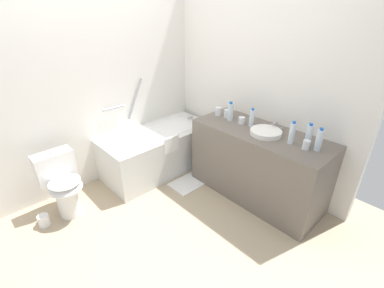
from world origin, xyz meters
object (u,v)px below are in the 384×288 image
water_bottle_2 (230,112)px  toilet_paper_roll (44,220)px  drinking_glass_0 (218,111)px  water_bottle_4 (292,133)px  water_bottle_1 (309,135)px  sink_faucet (276,126)px  water_bottle_3 (252,118)px  water_bottle_0 (319,140)px  drinking_glass_3 (227,114)px  drinking_glass_1 (242,120)px  bath_mat (191,182)px  toilet (62,183)px  bathtub (159,149)px  drinking_glass_2 (306,145)px  sink_basin (266,132)px

water_bottle_2 → toilet_paper_roll: bearing=160.6°
toilet_paper_roll → drinking_glass_0: bearing=-14.2°
water_bottle_4 → drinking_glass_0: bearing=87.4°
water_bottle_1 → water_bottle_4: (-0.09, 0.13, 0.00)m
water_bottle_1 → water_bottle_4: size_ratio=0.97×
sink_faucet → water_bottle_3: water_bottle_3 is taller
water_bottle_0 → water_bottle_4: 0.25m
drinking_glass_3 → toilet_paper_roll: 2.34m
sink_faucet → water_bottle_2: bearing=107.0°
sink_faucet → water_bottle_0: (-0.14, -0.53, 0.07)m
water_bottle_2 → drinking_glass_1: bearing=-85.1°
sink_faucet → water_bottle_3: 0.28m
bath_mat → sink_faucet: bearing=-53.5°
drinking_glass_1 → bath_mat: drinking_glass_1 is taller
toilet → sink_faucet: (1.94, -1.29, 0.49)m
bathtub → water_bottle_3: bearing=-63.6°
water_bottle_3 → drinking_glass_0: 0.49m
toilet → water_bottle_3: bearing=59.5°
drinking_glass_3 → drinking_glass_2: bearing=-94.1°
water_bottle_1 → bath_mat: water_bottle_1 is taller
drinking_glass_2 → bath_mat: 1.54m
water_bottle_4 → drinking_glass_1: bearing=85.9°
drinking_glass_2 → drinking_glass_3: 1.05m
drinking_glass_2 → water_bottle_2: bearing=87.8°
bathtub → drinking_glass_1: (0.51, -0.96, 0.57)m
bathtub → water_bottle_0: size_ratio=6.62×
water_bottle_1 → sink_faucet: bearing=75.6°
water_bottle_1 → drinking_glass_3: size_ratio=2.29×
drinking_glass_0 → drinking_glass_2: (-0.05, -1.17, -0.01)m
drinking_glass_1 → drinking_glass_0: bearing=90.1°
drinking_glass_1 → sink_basin: bearing=-97.8°
bathtub → drinking_glass_0: bathtub is taller
water_bottle_4 → water_bottle_3: bearing=82.4°
drinking_glass_1 → toilet_paper_roll: (-2.07, 0.89, -0.81)m
water_bottle_2 → water_bottle_0: bearing=-89.1°
sink_basin → water_bottle_2: (0.04, 0.52, 0.08)m
water_bottle_0 → water_bottle_3: (0.02, 0.77, -0.01)m
drinking_glass_3 → toilet_paper_roll: (-2.09, 0.65, -0.82)m
sink_basin → bathtub: bearing=109.3°
sink_basin → water_bottle_0: water_bottle_0 is taller
water_bottle_2 → bath_mat: water_bottle_2 is taller
water_bottle_4 → drinking_glass_0: size_ratio=2.24×
sink_basin → drinking_glass_2: 0.44m
toilet_paper_roll → bathtub: bearing=2.8°
drinking_glass_1 → drinking_glass_3: size_ratio=0.78×
toilet → water_bottle_4: bearing=47.5°
bathtub → toilet_paper_roll: size_ratio=11.82×
water_bottle_1 → sink_basin: bearing=102.3°
bathtub → toilet_paper_roll: 1.58m
water_bottle_1 → drinking_glass_2: water_bottle_1 is taller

